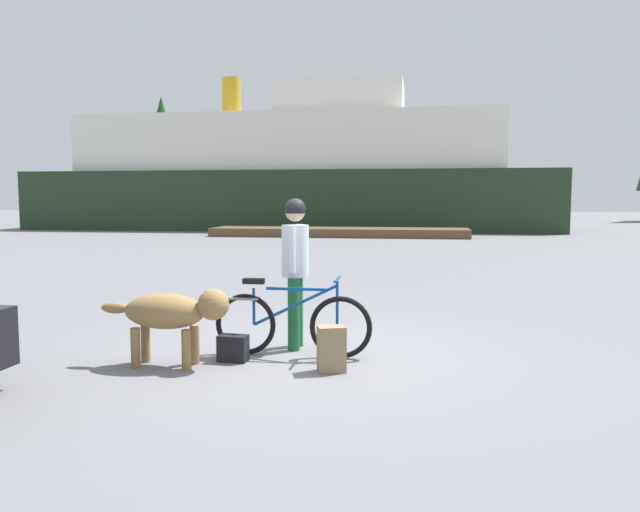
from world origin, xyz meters
TOP-DOWN VIEW (x-y plane):
  - ground_plane at (0.00, 0.00)m, footprint 160.00×160.00m
  - bicycle at (-0.14, -0.12)m, footprint 1.80×0.44m
  - person_cyclist at (-0.17, 0.27)m, footprint 0.32×0.53m
  - dog at (-1.30, -0.72)m, footprint 1.43×0.44m
  - backpack at (0.40, -0.66)m, footprint 0.33×0.28m
  - handbag_pannier at (-0.73, -0.43)m, footprint 0.33×0.20m
  - dock_pier at (-2.42, 22.03)m, footprint 12.01×2.54m
  - ferry_boat at (-6.11, 29.28)m, footprint 29.85×8.18m
  - sailboat_moored at (-1.81, 33.60)m, footprint 7.31×2.05m
  - pine_tree_far_left at (-20.46, 43.74)m, footprint 4.30×4.30m
  - pine_tree_center at (3.12, 43.91)m, footprint 3.25×3.25m

SIDE VIEW (x-z plane):
  - ground_plane at x=0.00m, z-range 0.00..0.00m
  - handbag_pannier at x=-0.73m, z-range 0.00..0.29m
  - dock_pier at x=-2.42m, z-range 0.00..0.40m
  - backpack at x=0.40m, z-range 0.00..0.47m
  - bicycle at x=-0.14m, z-range -0.07..0.84m
  - sailboat_moored at x=-1.81m, z-range -3.99..5.01m
  - dog at x=-1.30m, z-range 0.15..1.00m
  - person_cyclist at x=-0.17m, z-range 0.19..1.98m
  - ferry_boat at x=-6.11m, z-range -1.31..7.60m
  - pine_tree_center at x=3.12m, z-range 0.99..10.03m
  - pine_tree_far_left at x=-20.46m, z-range 1.34..11.77m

